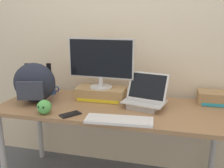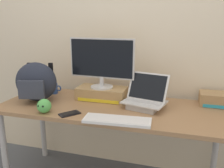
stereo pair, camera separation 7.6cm
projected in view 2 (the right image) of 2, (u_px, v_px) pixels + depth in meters
name	position (u px, v px, depth m)	size (l,w,h in m)	color
back_wall	(126.00, 31.00, 2.16)	(7.00, 0.10, 2.60)	beige
desk	(112.00, 115.00, 1.91)	(1.78, 0.69, 0.74)	#99704C
toner_box_yellow	(102.00, 93.00, 2.05)	(0.42, 0.22, 0.10)	#A88456
desktop_monitor	(101.00, 62.00, 1.98)	(0.56, 0.19, 0.42)	silver
open_laptop	(145.00, 101.00, 1.84)	(0.36, 0.29, 0.26)	#ADADB2
external_keyboard	(117.00, 120.00, 1.59)	(0.46, 0.18, 0.02)	white
messenger_backpack	(36.00, 82.00, 1.98)	(0.38, 0.32, 0.33)	#232838
coffee_mug	(54.00, 88.00, 2.21)	(0.12, 0.08, 0.09)	#2D4C93
cell_phone	(70.00, 114.00, 1.72)	(0.15, 0.16, 0.01)	black
plush_toy	(44.00, 106.00, 1.74)	(0.10, 0.10, 0.10)	#56B256
toner_box_cyan	(221.00, 100.00, 1.89)	(0.32, 0.18, 0.10)	#9E7A51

